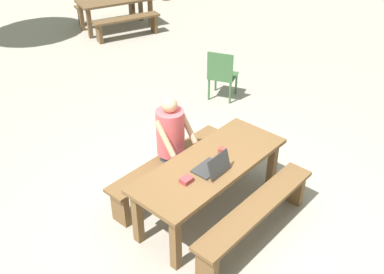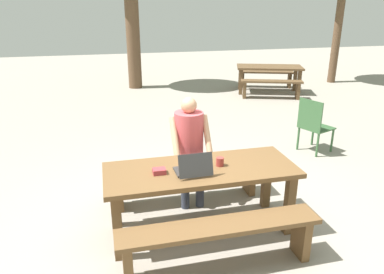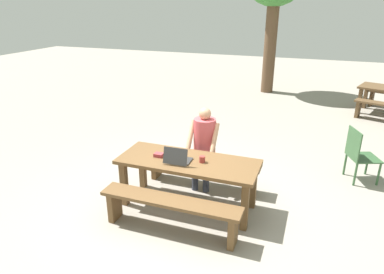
# 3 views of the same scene
# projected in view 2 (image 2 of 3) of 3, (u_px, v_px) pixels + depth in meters

# --- Properties ---
(ground_plane) EXTENTS (30.00, 30.00, 0.00)m
(ground_plane) POSITION_uv_depth(u_px,v_px,m) (200.00, 229.00, 3.97)
(ground_plane) COLOR gray
(picnic_table_front) EXTENTS (1.96, 0.77, 0.73)m
(picnic_table_front) POSITION_uv_depth(u_px,v_px,m) (201.00, 177.00, 3.76)
(picnic_table_front) COLOR brown
(picnic_table_front) RESTS_ON ground
(bench_near) EXTENTS (1.84, 0.30, 0.47)m
(bench_near) POSITION_uv_depth(u_px,v_px,m) (220.00, 236.00, 3.26)
(bench_near) COLOR brown
(bench_near) RESTS_ON ground
(bench_far) EXTENTS (1.84, 0.30, 0.47)m
(bench_far) POSITION_uv_depth(u_px,v_px,m) (187.00, 174.00, 4.44)
(bench_far) COLOR brown
(bench_far) RESTS_ON ground
(laptop) EXTENTS (0.34, 0.31, 0.24)m
(laptop) POSITION_uv_depth(u_px,v_px,m) (193.00, 168.00, 3.57)
(laptop) COLOR #2D2D2D
(laptop) RESTS_ON picnic_table_front
(small_pouch) EXTENTS (0.13, 0.10, 0.05)m
(small_pouch) POSITION_uv_depth(u_px,v_px,m) (159.00, 171.00, 3.59)
(small_pouch) COLOR #993338
(small_pouch) RESTS_ON picnic_table_front
(coffee_mug) EXTENTS (0.08, 0.08, 0.09)m
(coffee_mug) POSITION_uv_depth(u_px,v_px,m) (220.00, 162.00, 3.76)
(coffee_mug) COLOR #99332D
(coffee_mug) RESTS_ON picnic_table_front
(person_seated) EXTENTS (0.45, 0.43, 1.31)m
(person_seated) POSITION_uv_depth(u_px,v_px,m) (190.00, 142.00, 4.27)
(person_seated) COLOR #333847
(person_seated) RESTS_ON ground
(plastic_chair) EXTENTS (0.57, 0.57, 0.89)m
(plastic_chair) POSITION_uv_depth(u_px,v_px,m) (314.00, 125.00, 5.87)
(plastic_chair) COLOR #335933
(plastic_chair) RESTS_ON ground
(picnic_table_mid) EXTENTS (1.88, 1.31, 0.72)m
(picnic_table_mid) POSITION_uv_depth(u_px,v_px,m) (269.00, 70.00, 9.82)
(picnic_table_mid) COLOR brown
(picnic_table_mid) RESTS_ON ground
(bench_mid_south) EXTENTS (1.56, 0.79, 0.46)m
(bench_mid_south) POSITION_uv_depth(u_px,v_px,m) (271.00, 85.00, 9.29)
(bench_mid_south) COLOR brown
(bench_mid_south) RESTS_ON ground
(bench_mid_north) EXTENTS (1.56, 0.79, 0.46)m
(bench_mid_north) POSITION_uv_depth(u_px,v_px,m) (266.00, 76.00, 10.54)
(bench_mid_north) COLOR brown
(bench_mid_north) RESTS_ON ground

